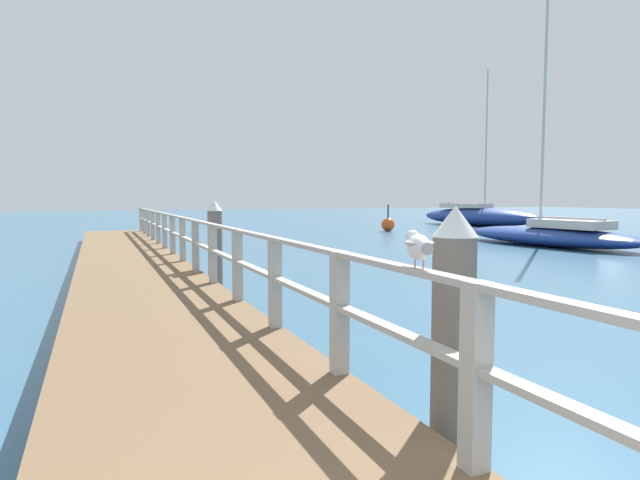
% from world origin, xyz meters
% --- Properties ---
extents(pier_deck, '(2.21, 24.26, 0.38)m').
position_xyz_m(pier_deck, '(0.00, 12.13, 0.19)').
color(pier_deck, brown).
rests_on(pier_deck, ground_plane).
extents(pier_railing, '(0.12, 22.78, 0.96)m').
position_xyz_m(pier_railing, '(1.02, 12.13, 0.98)').
color(pier_railing, '#B2ADA3').
rests_on(pier_railing, pier_deck).
extents(dock_piling_near, '(0.29, 0.29, 1.71)m').
position_xyz_m(dock_piling_near, '(1.40, 3.11, 0.86)').
color(dock_piling_near, '#6B6056').
rests_on(dock_piling_near, ground_plane).
extents(dock_piling_far, '(0.29, 0.29, 1.71)m').
position_xyz_m(dock_piling_far, '(1.40, 10.53, 0.86)').
color(dock_piling_far, '#6B6056').
rests_on(dock_piling_far, ground_plane).
extents(seagull_foreground, '(0.24, 0.46, 0.21)m').
position_xyz_m(seagull_foreground, '(1.03, 2.95, 1.48)').
color(seagull_foreground, white).
rests_on(seagull_foreground, pier_railing).
extents(boat_0, '(2.77, 7.66, 10.43)m').
position_xyz_m(boat_0, '(14.61, 14.96, 0.42)').
color(boat_0, navy).
rests_on(boat_0, ground_plane).
extents(boat_2, '(4.24, 9.20, 9.56)m').
position_xyz_m(boat_2, '(21.55, 27.42, 0.61)').
color(boat_2, navy).
rests_on(boat_2, ground_plane).
extents(channel_buoy, '(0.70, 0.70, 1.40)m').
position_xyz_m(channel_buoy, '(13.50, 24.78, 0.36)').
color(channel_buoy, '#E54C19').
rests_on(channel_buoy, ground_plane).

